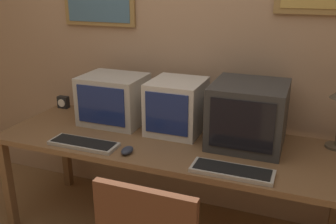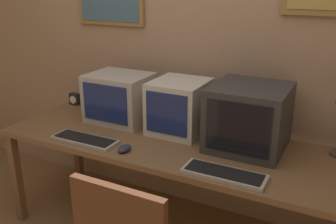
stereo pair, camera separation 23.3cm
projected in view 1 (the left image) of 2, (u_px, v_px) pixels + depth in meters
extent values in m
cube|color=tan|center=(193.00, 40.00, 2.65)|extent=(8.00, 0.05, 2.60)
cube|color=brown|center=(168.00, 143.00, 2.41)|extent=(2.22, 0.76, 0.04)
cube|color=brown|center=(8.00, 186.00, 2.60)|extent=(0.06, 0.06, 0.69)
cube|color=brown|center=(66.00, 148.00, 3.18)|extent=(0.06, 0.06, 0.69)
cube|color=#B7B2A8|center=(114.00, 99.00, 2.66)|extent=(0.43, 0.35, 0.34)
cube|color=navy|center=(101.00, 106.00, 2.50)|extent=(0.35, 0.01, 0.26)
cube|color=beige|center=(177.00, 106.00, 2.50)|extent=(0.35, 0.37, 0.35)
cube|color=navy|center=(166.00, 114.00, 2.33)|extent=(0.28, 0.01, 0.27)
cube|color=#333333|center=(248.00, 114.00, 2.30)|extent=(0.44, 0.46, 0.39)
cube|color=black|center=(241.00, 126.00, 2.09)|extent=(0.36, 0.01, 0.29)
cube|color=#A8A399|center=(84.00, 144.00, 2.32)|extent=(0.44, 0.15, 0.02)
cube|color=black|center=(84.00, 142.00, 2.32)|extent=(0.40, 0.12, 0.00)
cube|color=#A8A399|center=(232.00, 171.00, 1.99)|extent=(0.44, 0.15, 0.02)
cube|color=black|center=(232.00, 169.00, 1.99)|extent=(0.41, 0.13, 0.00)
ellipsoid|color=#282D3D|center=(127.00, 150.00, 2.21)|extent=(0.06, 0.10, 0.04)
cube|color=black|center=(63.00, 102.00, 3.00)|extent=(0.09, 0.05, 0.09)
cylinder|color=white|center=(61.00, 103.00, 2.98)|extent=(0.06, 0.00, 0.06)
cylinder|color=#4C4233|center=(336.00, 146.00, 2.30)|extent=(0.13, 0.13, 0.02)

